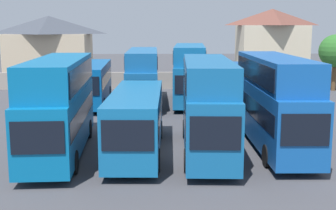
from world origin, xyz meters
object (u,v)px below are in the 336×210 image
(bus_2, at_px, (136,118))
(house_terrace_centre, at_px, (271,44))
(bus_3, at_px, (207,101))
(house_terrace_left, at_px, (49,47))
(bus_4, at_px, (275,97))
(bus_8, at_px, (233,82))
(bus_5, at_px, (92,81))
(bus_1, at_px, (59,101))
(bus_6, at_px, (143,74))
(bus_7, at_px, (189,71))
(tree_left_of_lot, at_px, (335,51))

(bus_2, distance_m, house_terrace_centre, 38.21)
(bus_3, relative_size, house_terrace_left, 1.03)
(bus_4, distance_m, bus_8, 14.74)
(bus_3, distance_m, bus_5, 17.67)
(bus_4, distance_m, bus_5, 19.11)
(bus_3, height_order, house_terrace_centre, house_terrace_centre)
(bus_2, xyz_separation_m, bus_8, (7.89, 15.54, -0.03))
(bus_4, bearing_deg, bus_5, -139.89)
(bus_1, bearing_deg, bus_5, 179.03)
(bus_2, height_order, bus_8, bus_2)
(bus_4, xyz_separation_m, house_terrace_left, (-19.88, 34.85, 1.22))
(bus_8, relative_size, house_terrace_centre, 1.33)
(bus_1, relative_size, house_terrace_left, 1.06)
(bus_4, xyz_separation_m, house_terrace_centre, (8.51, 33.74, 1.65))
(bus_1, bearing_deg, bus_8, 140.05)
(bus_6, bearing_deg, bus_5, -96.29)
(bus_1, height_order, bus_7, bus_7)
(bus_6, xyz_separation_m, house_terrace_centre, (16.03, 19.35, 1.85))
(bus_7, xyz_separation_m, tree_left_of_lot, (15.85, 7.60, 1.26))
(bus_6, bearing_deg, bus_1, -14.75)
(bus_8, bearing_deg, house_terrace_centre, 161.02)
(house_terrace_left, height_order, house_terrace_centre, house_terrace_centre)
(bus_2, distance_m, bus_4, 7.67)
(house_terrace_centre, bearing_deg, bus_5, -137.34)
(bus_3, relative_size, tree_left_of_lot, 1.84)
(bus_5, bearing_deg, house_terrace_left, -159.67)
(bus_4, bearing_deg, bus_7, -165.54)
(bus_3, bearing_deg, bus_8, 168.39)
(bus_4, relative_size, bus_7, 1.03)
(bus_5, bearing_deg, bus_6, 81.93)
(bus_5, relative_size, house_terrace_left, 1.09)
(bus_3, height_order, bus_6, bus_3)
(bus_7, bearing_deg, house_terrace_centre, 152.05)
(bus_3, bearing_deg, tree_left_of_lot, 148.66)
(bus_1, xyz_separation_m, house_terrace_left, (-8.29, 35.54, 1.24))
(bus_3, distance_m, bus_4, 3.88)
(bus_4, bearing_deg, bus_3, -77.16)
(bus_7, height_order, house_terrace_left, house_terrace_left)
(bus_6, bearing_deg, house_terrace_centre, 140.73)
(bus_4, bearing_deg, bus_1, -85.14)
(bus_2, height_order, bus_7, bus_7)
(bus_1, distance_m, bus_4, 11.62)
(bus_1, xyz_separation_m, tree_left_of_lot, (23.97, 23.32, 1.28))
(bus_7, distance_m, house_terrace_left, 25.76)
(bus_1, distance_m, tree_left_of_lot, 33.47)
(bus_2, relative_size, bus_3, 0.95)
(bus_1, distance_m, bus_5, 15.63)
(tree_left_of_lot, bearing_deg, bus_7, -154.39)
(bus_6, relative_size, house_terrace_centre, 1.30)
(bus_2, bearing_deg, bus_7, 167.76)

